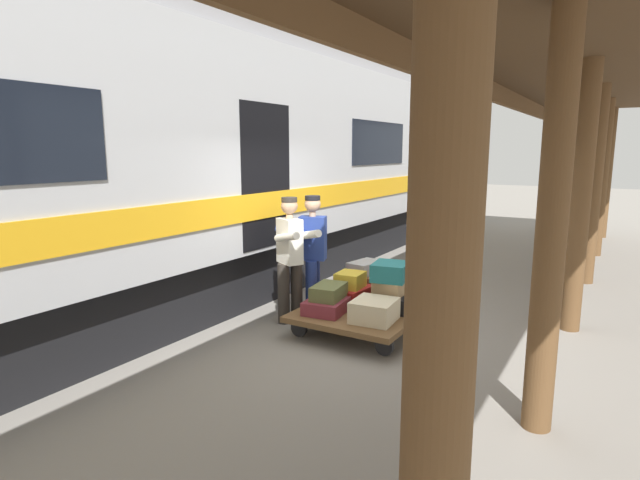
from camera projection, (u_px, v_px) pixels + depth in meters
name	position (u px, v px, depth m)	size (l,w,h in m)	color
ground_plane	(378.00, 332.00, 6.55)	(60.00, 60.00, 0.00)	gray
platform_canopy	(576.00, 53.00, 4.94)	(3.20, 20.25, 3.56)	brown
train_car	(189.00, 167.00, 7.84)	(3.03, 21.41, 4.00)	#B7BABF
luggage_cart	(370.00, 307.00, 6.77)	(1.45, 2.10, 0.29)	brown
suitcase_black_hardshell	(393.00, 301.00, 6.57)	(0.46, 0.59, 0.20)	black
suitcase_red_plastic	(349.00, 293.00, 6.91)	(0.52, 0.56, 0.20)	#AD231E
suitcase_maroon_trunk	(410.00, 291.00, 7.06)	(0.50, 0.50, 0.18)	maroon
suitcase_cream_canvas	(374.00, 310.00, 6.08)	(0.49, 0.52, 0.26)	beige
suitcase_burgundy_valise	(327.00, 306.00, 6.42)	(0.47, 0.60, 0.17)	maroon
suitcase_brown_leather	(367.00, 282.00, 7.39)	(0.45, 0.51, 0.26)	brown
suitcase_tan_vintage	(391.00, 287.00, 6.53)	(0.37, 0.38, 0.17)	tan
suitcase_gray_aluminum	(365.00, 267.00, 7.37)	(0.32, 0.52, 0.17)	#9EA0A5
suitcase_teal_softside	(390.00, 271.00, 6.53)	(0.42, 0.48, 0.23)	#1E666B
suitcase_olive_duffel	(329.00, 292.00, 6.43)	(0.34, 0.51, 0.18)	brown
suitcase_yellow_case	(350.00, 280.00, 6.83)	(0.33, 0.38, 0.20)	gold
porter_in_overalls	(311.00, 252.00, 7.03)	(0.73, 0.58, 1.70)	navy
porter_by_door	(291.00, 256.00, 6.77)	(0.74, 0.61, 1.70)	#332D28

